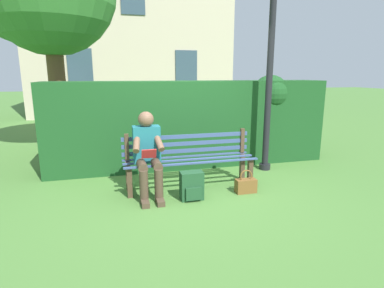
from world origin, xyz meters
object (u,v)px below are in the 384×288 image
Objects in this scene: park_bench at (189,158)px; backpack at (192,186)px; person_seated at (148,152)px; handbag at (246,185)px; lamp_post at (271,39)px.

park_bench is 0.58m from backpack.
handbag is at bearing 167.97° from person_seated.
person_seated is at bearing 15.31° from park_bench.
park_bench reaches higher than backpack.
person_seated is 1.50m from handbag.
handbag is (-0.83, -0.04, -0.08)m from backpack.
backpack reaches higher than handbag.
person_seated reaches higher than handbag.
handbag is at bearing 49.93° from lamp_post.
lamp_post is at bearing -130.07° from handbag.
handbag is (-1.37, 0.29, -0.52)m from person_seated.
backpack is 0.83m from handbag.
handbag is 0.09× the size of lamp_post.
lamp_post is at bearing -162.88° from person_seated.
backpack is (0.09, 0.51, -0.26)m from park_bench.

